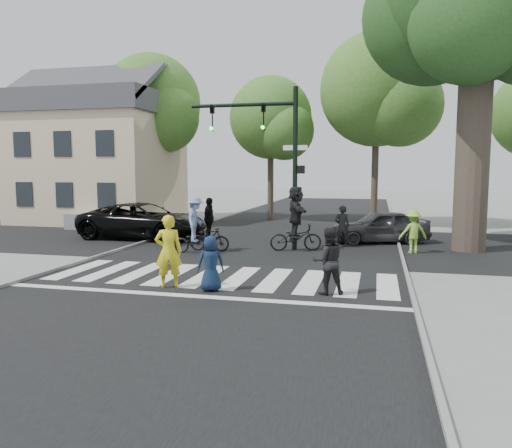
# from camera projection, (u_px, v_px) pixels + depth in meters

# --- Properties ---
(ground) EXTENTS (120.00, 120.00, 0.00)m
(ground) POSITION_uv_depth(u_px,v_px,m) (210.00, 285.00, 13.01)
(ground) COLOR gray
(ground) RESTS_ON ground
(road_stem) EXTENTS (10.00, 70.00, 0.01)m
(road_stem) POSITION_uv_depth(u_px,v_px,m) (256.00, 254.00, 17.83)
(road_stem) COLOR black
(road_stem) RESTS_ON ground
(road_cross) EXTENTS (70.00, 10.00, 0.01)m
(road_cross) POSITION_uv_depth(u_px,v_px,m) (273.00, 242.00, 20.73)
(road_cross) COLOR black
(road_cross) RESTS_ON ground
(curb_left) EXTENTS (0.10, 70.00, 0.10)m
(curb_left) POSITION_uv_depth(u_px,v_px,m) (127.00, 247.00, 19.02)
(curb_left) COLOR gray
(curb_left) RESTS_ON ground
(curb_right) EXTENTS (0.10, 70.00, 0.10)m
(curb_right) POSITION_uv_depth(u_px,v_px,m) (403.00, 258.00, 16.63)
(curb_right) COLOR gray
(curb_right) RESTS_ON ground
(crosswalk) EXTENTS (10.00, 3.85, 0.01)m
(crosswalk) POSITION_uv_depth(u_px,v_px,m) (218.00, 279.00, 13.64)
(crosswalk) COLOR silver
(crosswalk) RESTS_ON ground
(traffic_signal) EXTENTS (4.45, 0.29, 6.00)m
(traffic_signal) POSITION_uv_depth(u_px,v_px,m) (273.00, 145.00, 18.48)
(traffic_signal) COLOR black
(traffic_signal) RESTS_ON ground
(bg_tree_0) EXTENTS (5.46, 5.20, 8.97)m
(bg_tree_0) POSITION_uv_depth(u_px,v_px,m) (84.00, 119.00, 31.04)
(bg_tree_0) COLOR brown
(bg_tree_0) RESTS_ON ground
(bg_tree_1) EXTENTS (6.09, 5.80, 9.80)m
(bg_tree_1) POSITION_uv_depth(u_px,v_px,m) (155.00, 107.00, 29.29)
(bg_tree_1) COLOR brown
(bg_tree_1) RESTS_ON ground
(bg_tree_2) EXTENTS (5.04, 4.80, 8.40)m
(bg_tree_2) POSITION_uv_depth(u_px,v_px,m) (274.00, 121.00, 28.83)
(bg_tree_2) COLOR brown
(bg_tree_2) RESTS_ON ground
(bg_tree_3) EXTENTS (6.30, 6.00, 10.20)m
(bg_tree_3) POSITION_uv_depth(u_px,v_px,m) (383.00, 93.00, 25.97)
(bg_tree_3) COLOR brown
(bg_tree_3) RESTS_ON ground
(house) EXTENTS (8.40, 8.10, 8.82)m
(house) POSITION_uv_depth(u_px,v_px,m) (100.00, 156.00, 28.81)
(house) COLOR beige
(house) RESTS_ON ground
(pedestrian_woman) EXTENTS (0.80, 0.66, 1.87)m
(pedestrian_woman) POSITION_uv_depth(u_px,v_px,m) (169.00, 251.00, 12.64)
(pedestrian_woman) COLOR yellow
(pedestrian_woman) RESTS_ON ground
(pedestrian_child) EXTENTS (0.80, 0.68, 1.39)m
(pedestrian_child) POSITION_uv_depth(u_px,v_px,m) (211.00, 263.00, 12.30)
(pedestrian_child) COLOR #112340
(pedestrian_child) RESTS_ON ground
(pedestrian_adult) EXTENTS (0.95, 0.84, 1.63)m
(pedestrian_adult) POSITION_uv_depth(u_px,v_px,m) (328.00, 261.00, 11.98)
(pedestrian_adult) COLOR black
(pedestrian_adult) RESTS_ON ground
(cyclist_left) EXTENTS (1.63, 1.07, 2.04)m
(cyclist_left) POSITION_uv_depth(u_px,v_px,m) (195.00, 229.00, 17.88)
(cyclist_left) COLOR black
(cyclist_left) RESTS_ON ground
(cyclist_mid) EXTENTS (1.52, 0.92, 1.98)m
(cyclist_mid) POSITION_uv_depth(u_px,v_px,m) (209.00, 229.00, 18.35)
(cyclist_mid) COLOR black
(cyclist_mid) RESTS_ON ground
(cyclist_right) EXTENTS (2.01, 1.86, 2.41)m
(cyclist_right) POSITION_uv_depth(u_px,v_px,m) (296.00, 222.00, 18.38)
(cyclist_right) COLOR black
(cyclist_right) RESTS_ON ground
(car_suv) EXTENTS (5.69, 2.77, 1.56)m
(car_suv) POSITION_uv_depth(u_px,v_px,m) (144.00, 221.00, 21.68)
(car_suv) COLOR black
(car_suv) RESTS_ON ground
(car_grey) EXTENTS (4.24, 2.66, 1.35)m
(car_grey) POSITION_uv_depth(u_px,v_px,m) (380.00, 227.00, 20.45)
(car_grey) COLOR #37373C
(car_grey) RESTS_ON ground
(bystander_hivis) EXTENTS (1.14, 0.85, 1.56)m
(bystander_hivis) POSITION_uv_depth(u_px,v_px,m) (413.00, 232.00, 17.85)
(bystander_hivis) COLOR #95CF3E
(bystander_hivis) RESTS_ON ground
(bystander_dark) EXTENTS (0.67, 0.52, 1.62)m
(bystander_dark) POSITION_uv_depth(u_px,v_px,m) (342.00, 226.00, 19.34)
(bystander_dark) COLOR black
(bystander_dark) RESTS_ON ground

